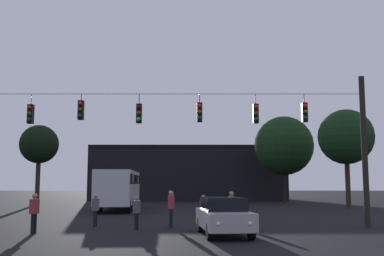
{
  "coord_description": "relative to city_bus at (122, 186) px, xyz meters",
  "views": [
    {
      "loc": [
        1.08,
        -7.11,
        2.15
      ],
      "look_at": [
        0.95,
        18.13,
        5.16
      ],
      "focal_mm": 42.39,
      "sensor_mm": 36.0,
      "label": 1
    }
  ],
  "objects": [
    {
      "name": "city_bus",
      "position": [
        0.0,
        0.0,
        0.0
      ],
      "size": [
        3.11,
        11.12,
        3.0
      ],
      "color": "#B7BCC6",
      "rests_on": "ground"
    },
    {
      "name": "corner_building",
      "position": [
        5.26,
        21.69,
        1.32
      ],
      "size": [
        22.74,
        12.41,
        6.38
      ],
      "color": "black",
      "rests_on": "ground"
    },
    {
      "name": "car_near_right",
      "position": [
        7.01,
        -17.19,
        -1.07
      ],
      "size": [
        2.24,
        4.47,
        1.52
      ],
      "color": "#99999E",
      "rests_on": "ground"
    },
    {
      "name": "pedestrian_crossing_left",
      "position": [
        -0.91,
        -16.57,
        -0.93
      ],
      "size": [
        0.35,
        0.42,
        1.66
      ],
      "color": "black",
      "rests_on": "ground"
    },
    {
      "name": "pedestrian_trailing",
      "position": [
        4.71,
        -13.82,
        -0.88
      ],
      "size": [
        0.32,
        0.41,
        1.73
      ],
      "color": "black",
      "rests_on": "ground"
    },
    {
      "name": "pedestrian_far_side",
      "position": [
        3.19,
        -14.96,
        -1.03
      ],
      "size": [
        0.32,
        0.41,
        1.51
      ],
      "color": "black",
      "rests_on": "ground"
    },
    {
      "name": "pedestrian_crossing_right",
      "position": [
        7.72,
        -12.77,
        -0.92
      ],
      "size": [
        0.26,
        0.37,
        1.68
      ],
      "color": "black",
      "rests_on": "ground"
    },
    {
      "name": "tree_left_silhouette",
      "position": [
        18.96,
        2.87,
        4.12
      ],
      "size": [
        4.74,
        4.74,
        8.38
      ],
      "color": "#2D2116",
      "rests_on": "ground"
    },
    {
      "name": "pedestrian_near_bus",
      "position": [
        6.26,
        -14.01,
        -1.01
      ],
      "size": [
        0.33,
        0.41,
        1.53
      ],
      "color": "black",
      "rests_on": "ground"
    },
    {
      "name": "tree_behind_building",
      "position": [
        15.2,
        10.75,
        4.01
      ],
      "size": [
        6.07,
        6.07,
        8.91
      ],
      "color": "black",
      "rests_on": "ground"
    },
    {
      "name": "pedestrian_crossing_center",
      "position": [
        1.01,
        -13.47,
        -1.01
      ],
      "size": [
        0.3,
        0.4,
        1.54
      ],
      "color": "black",
      "rests_on": "ground"
    },
    {
      "name": "overhead_signal_span",
      "position": [
        4.61,
        -13.79,
        2.48
      ],
      "size": [
        19.29,
        0.44,
        7.37
      ],
      "color": "black",
      "rests_on": "ground"
    },
    {
      "name": "tree_right_far",
      "position": [
        -9.08,
        7.8,
        3.87
      ],
      "size": [
        3.72,
        3.72,
        7.65
      ],
      "color": "#2D2116",
      "rests_on": "ground"
    },
    {
      "name": "ground_plane",
      "position": [
        4.64,
        -4.24,
        -1.87
      ],
      "size": [
        168.0,
        168.0,
        0.0
      ],
      "primitive_type": "plane",
      "color": "black",
      "rests_on": "ground"
    }
  ]
}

